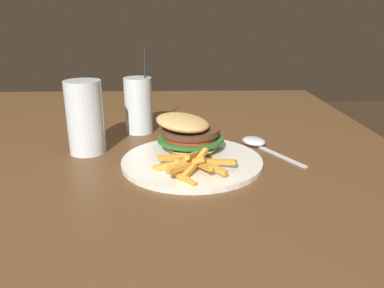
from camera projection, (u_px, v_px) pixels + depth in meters
name	position (u px, v px, depth m)	size (l,w,h in m)	color
dining_table	(101.00, 220.00, 0.75)	(1.59, 1.31, 0.77)	brown
meal_plate_near	(189.00, 145.00, 0.77)	(0.28, 0.28, 0.09)	silver
beer_glass	(85.00, 119.00, 0.79)	(0.08, 0.08, 0.16)	silver
juice_glass	(139.00, 107.00, 0.94)	(0.07, 0.07, 0.21)	silver
spoon	(256.00, 142.00, 0.85)	(0.18, 0.12, 0.02)	silver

